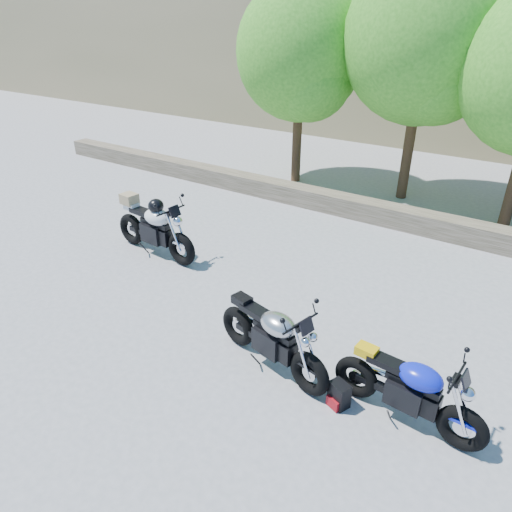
% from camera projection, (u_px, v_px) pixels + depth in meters
% --- Properties ---
extents(ground, '(90.00, 90.00, 0.00)m').
position_uv_depth(ground, '(215.00, 312.00, 8.09)').
color(ground, gray).
rests_on(ground, ground).
extents(stone_wall, '(22.00, 0.55, 0.50)m').
position_uv_depth(stone_wall, '(346.00, 205.00, 12.00)').
color(stone_wall, '#46402F').
rests_on(stone_wall, ground).
extents(tree_decid_left, '(3.67, 3.67, 5.62)m').
position_uv_depth(tree_decid_left, '(303.00, 57.00, 12.81)').
color(tree_decid_left, '#382314').
rests_on(tree_decid_left, ground).
extents(tree_decid_mid, '(4.08, 4.08, 6.24)m').
position_uv_depth(tree_decid_mid, '(428.00, 44.00, 11.27)').
color(tree_decid_mid, '#382314').
rests_on(tree_decid_mid, ground).
extents(silver_bike, '(2.12, 0.76, 1.07)m').
position_uv_depth(silver_bike, '(272.00, 338.00, 6.60)').
color(silver_bike, black).
rests_on(silver_bike, ground).
extents(white_bike, '(2.37, 0.75, 1.31)m').
position_uv_depth(white_bike, '(154.00, 227.00, 9.80)').
color(white_bike, black).
rests_on(white_bike, ground).
extents(blue_bike, '(2.02, 0.64, 1.01)m').
position_uv_depth(blue_bike, '(409.00, 391.00, 5.71)').
color(blue_bike, black).
rests_on(blue_bike, ground).
extents(backpack, '(0.32, 0.30, 0.36)m').
position_uv_depth(backpack, '(339.00, 395.00, 6.07)').
color(backpack, black).
rests_on(backpack, ground).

